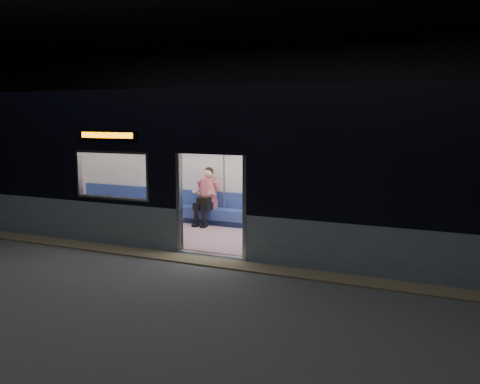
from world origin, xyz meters
The scene contains 6 objects.
station_floor centered at (0.00, 0.00, -0.01)m, with size 24.00×14.00×0.01m, color #47494C.
station_envelope centered at (0.00, 0.00, 3.66)m, with size 24.00×14.00×5.00m.
tactile_strip centered at (0.00, 0.55, 0.01)m, with size 22.80×0.50×0.03m, color #8C7F59.
metro_car centered at (0.00, 2.54, 1.85)m, with size 18.00×3.04×3.35m.
passenger centered at (-1.39, 3.55, 0.84)m, with size 0.45×0.76×1.46m.
handbag centered at (-1.36, 3.30, 0.70)m, with size 0.30×0.26×0.15m, color black.
Camera 1 is at (4.55, -7.86, 2.81)m, focal length 38.00 mm.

